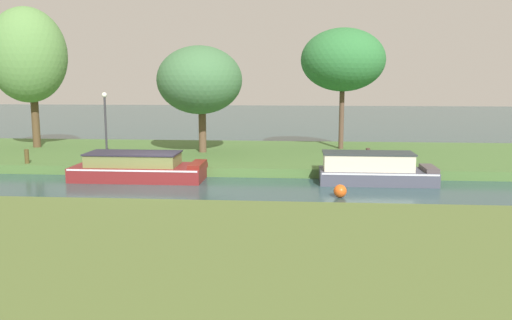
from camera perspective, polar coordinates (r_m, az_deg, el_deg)
The scene contains 12 objects.
ground_plane at distance 21.61m, azimuth -9.91°, elevation -2.73°, with size 120.00×120.00×0.00m, color #2C494B.
riverbank_far at distance 28.30m, azimuth -6.39°, elevation 0.51°, with size 72.00×10.00×0.40m, color #4B7036.
riverbank_near at distance 13.33m, azimuth -19.76°, elevation -9.62°, with size 72.00×10.00×0.40m, color #576B33.
maroon_barge at distance 23.02m, azimuth -12.51°, elevation -0.82°, with size 5.51×2.20×1.16m.
slate_narrowboat at distance 22.21m, azimuth 12.56°, elevation -1.04°, with size 4.66×1.77×1.28m.
willow_tree_left at distance 31.70m, azimuth -23.32°, elevation 10.26°, with size 4.17×3.97×7.63m.
willow_tree_centre at distance 27.24m, azimuth -6.06°, elevation 8.51°, with size 4.29×4.69×5.47m.
willow_tree_right at distance 29.30m, azimuth 9.31°, elevation 10.55°, with size 4.52×4.45×6.50m.
lamp_post at distance 26.02m, azimuth -15.86°, elevation 4.34°, with size 0.24×0.24×3.20m.
mooring_post_near at distance 23.46m, azimuth 11.89°, elevation 0.20°, with size 0.18×0.18×0.87m, color #47332A.
mooring_post_far at distance 26.36m, azimuth -23.38°, elevation 0.36°, with size 0.20×0.20×0.65m, color #4D3F1E.
channel_buoy at distance 19.43m, azimuth 9.02°, elevation -3.31°, with size 0.47×0.47×0.47m, color #E55919.
Camera 1 is at (5.39, -20.47, 4.32)m, focal length 37.27 mm.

